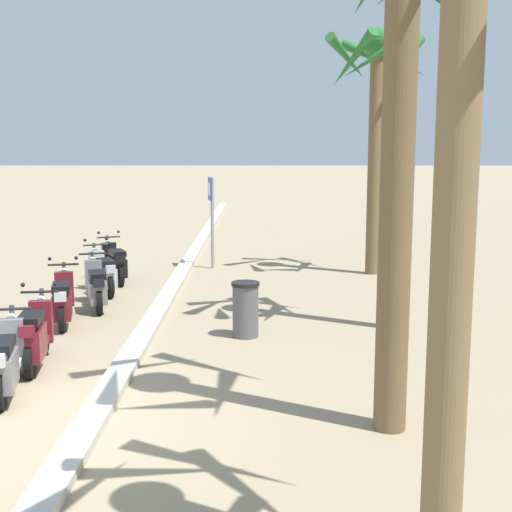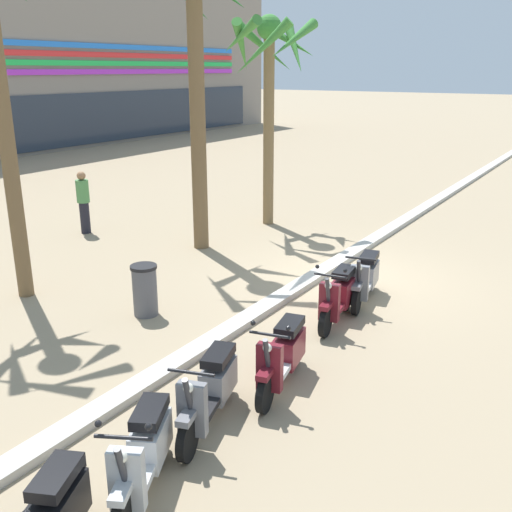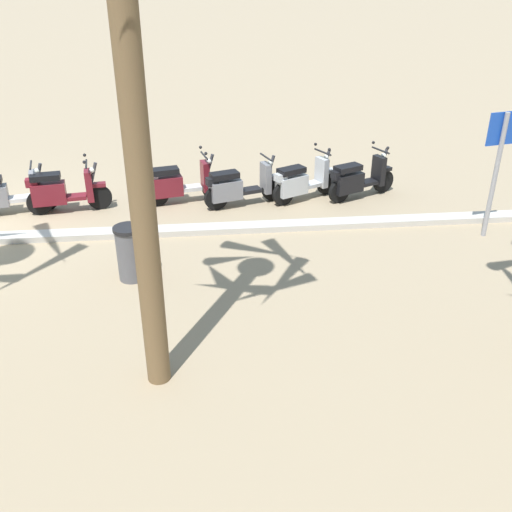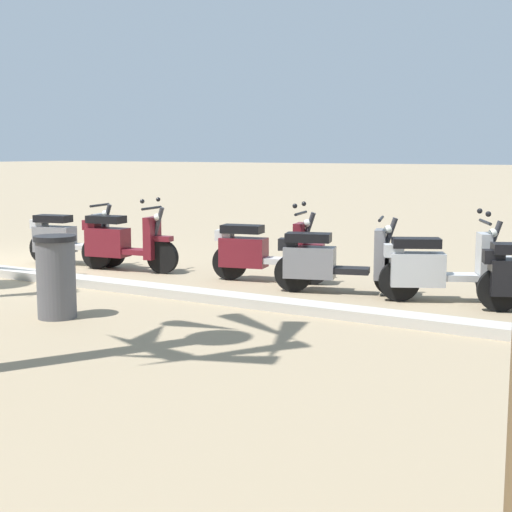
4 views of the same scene
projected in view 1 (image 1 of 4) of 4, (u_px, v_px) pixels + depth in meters
ground_plane at (44, 423)px, 8.26m from camera, size 200.00×200.00×0.00m
curb_strip at (93, 418)px, 8.25m from camera, size 60.00×0.36×0.12m
scooter_black_second_in_line at (115, 264)px, 16.53m from camera, size 1.67×0.91×1.17m
scooter_silver_gap_after_mid at (103, 274)px, 15.28m from camera, size 1.60×0.93×1.17m
scooter_grey_mid_front at (96, 287)px, 13.90m from camera, size 1.80×0.82×1.04m
scooter_maroon_mid_rear at (63, 301)px, 12.63m from camera, size 1.77×0.70×1.17m
scooter_maroon_tail_end at (35, 337)px, 10.21m from camera, size 1.74×0.61×1.17m
scooter_grey_far_back at (6, 363)px, 9.07m from camera, size 1.79×0.68×1.04m
crossing_sign at (212, 212)px, 18.29m from camera, size 0.59×0.18×2.40m
palm_tree_near_sign at (376, 89)px, 17.04m from camera, size 2.50×2.55×6.04m
palm_tree_mid_walkway at (405, 28)px, 11.69m from camera, size 2.17×2.18×6.71m
litter_bin at (245, 309)px, 11.87m from camera, size 0.48×0.48×0.95m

